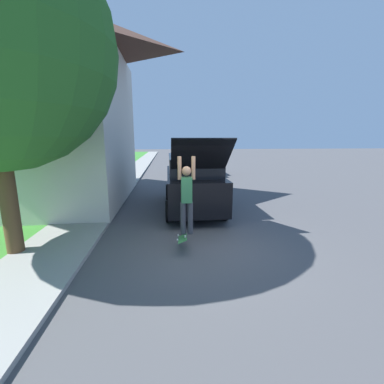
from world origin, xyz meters
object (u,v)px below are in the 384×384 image
suv_parked (192,181)px  skateboard (182,238)px  skateboarder (187,195)px  car_down_street (202,165)px

suv_parked → skateboard: 3.92m
suv_parked → skateboarder: 3.82m
skateboard → suv_parked: bearing=80.9°
skateboard → skateboarder: bearing=7.1°
suv_parked → car_down_street: size_ratio=1.39×
skateboarder → skateboard: (-0.11, -0.01, -1.06)m
car_down_street → skateboarder: 13.53m
car_down_street → skateboard: 13.54m
car_down_street → skateboarder: (-2.15, -13.34, 0.69)m
suv_parked → skateboarder: size_ratio=3.02×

